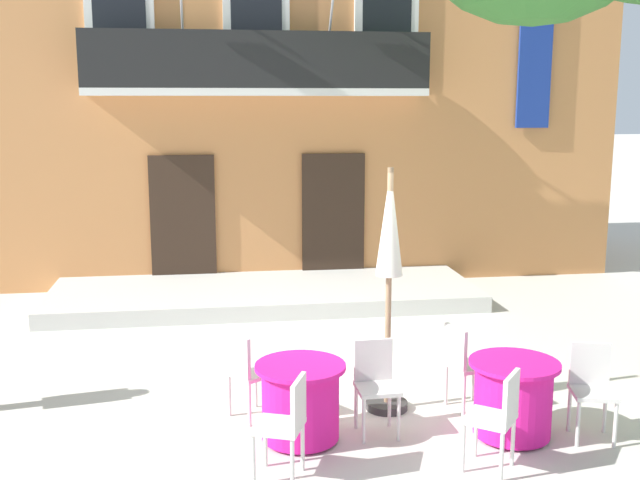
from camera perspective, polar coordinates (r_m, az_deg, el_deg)
The scene contains 12 objects.
ground_plane at distance 8.74m, azimuth 1.71°, elevation -11.07°, with size 120.00×120.00×0.00m, color beige.
building_facade at distance 15.02m, azimuth -5.25°, elevation 12.50°, with size 13.00×5.09×7.50m.
entrance_step_platform at distance 12.28m, azimuth -4.18°, elevation -4.10°, with size 6.79×2.29×0.25m, color silver.
cafe_table_near_tree at distance 7.66m, azimuth 14.31°, elevation -11.45°, with size 0.86×0.86×0.76m.
cafe_chair_near_tree_0 at distance 8.14m, azimuth 10.75°, elevation -8.94°, with size 0.49×0.49×0.91m.
cafe_chair_near_tree_1 at distance 6.92m, azimuth 13.26°, elevation -12.62°, with size 0.56×0.56×0.91m.
cafe_chair_near_tree_2 at distance 7.84m, azimuth 19.76°, elevation -10.16°, with size 0.48×0.48×0.91m.
cafe_table_middle at distance 7.36m, azimuth -1.48°, elevation -12.04°, with size 0.86×0.86×0.76m.
cafe_chair_middle_0 at distance 6.62m, azimuth -2.52°, elevation -13.42°, with size 0.52×0.52×0.91m.
cafe_chair_middle_1 at distance 7.51m, azimuth 4.20°, elevation -10.46°, with size 0.41×0.41×0.91m.
cafe_chair_middle_2 at distance 7.81m, azimuth -5.57°, elevation -9.65°, with size 0.56×0.56×0.91m.
cafe_umbrella at distance 7.73m, azimuth 5.23°, elevation -1.08°, with size 0.44×0.44×2.55m.
Camera 1 is at (-1.42, -8.00, 3.21)m, focal length 42.53 mm.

